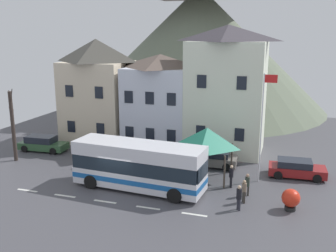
# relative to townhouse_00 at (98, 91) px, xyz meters

# --- Properties ---
(ground_plane) EXTENTS (40.00, 60.00, 0.07)m
(ground_plane) POSITION_rel_townhouse_00_xyz_m (7.30, -11.67, -5.07)
(ground_plane) COLOR #48474D
(townhouse_00) EXTENTS (6.21, 5.41, 10.09)m
(townhouse_00) POSITION_rel_townhouse_00_xyz_m (0.00, 0.00, 0.00)
(townhouse_00) COLOR beige
(townhouse_00) RESTS_ON ground_plane
(townhouse_01) EXTENTS (6.01, 5.84, 8.74)m
(townhouse_01) POSITION_rel_townhouse_00_xyz_m (6.51, 0.22, -0.67)
(townhouse_01) COLOR silver
(townhouse_01) RESTS_ON ground_plane
(townhouse_02) EXTENTS (6.63, 5.53, 11.36)m
(townhouse_02) POSITION_rel_townhouse_00_xyz_m (12.82, 0.06, 0.64)
(townhouse_02) COLOR silver
(townhouse_02) RESTS_ON ground_plane
(hilltop_castle) EXTENTS (35.45, 35.45, 25.75)m
(hilltop_castle) POSITION_rel_townhouse_00_xyz_m (5.35, 20.07, 4.01)
(hilltop_castle) COLOR slate
(hilltop_castle) RESTS_ON ground_plane
(transit_bus) EXTENTS (9.47, 3.28, 3.30)m
(transit_bus) POSITION_rel_townhouse_00_xyz_m (8.62, -10.62, -3.38)
(transit_bus) COLOR silver
(transit_bus) RESTS_ON ground_plane
(bus_shelter) EXTENTS (3.60, 3.60, 3.89)m
(bus_shelter) POSITION_rel_townhouse_00_xyz_m (12.65, -7.06, -1.92)
(bus_shelter) COLOR #473D33
(bus_shelter) RESTS_ON ground_plane
(parked_car_00) EXTENTS (4.22, 2.07, 1.31)m
(parked_car_00) POSITION_rel_townhouse_00_xyz_m (12.53, -4.38, -4.39)
(parked_car_00) COLOR slate
(parked_car_00) RESTS_ON ground_plane
(parked_car_01) EXTENTS (4.27, 2.13, 1.33)m
(parked_car_01) POSITION_rel_townhouse_00_xyz_m (19.14, -4.82, -4.39)
(parked_car_01) COLOR maroon
(parked_car_01) RESTS_ON ground_plane
(parked_car_02) EXTENTS (4.70, 2.37, 1.39)m
(parked_car_02) POSITION_rel_townhouse_00_xyz_m (2.74, -4.64, -4.36)
(parked_car_02) COLOR slate
(parked_car_02) RESTS_ON ground_plane
(parked_car_03) EXTENTS (4.50, 2.04, 1.41)m
(parked_car_03) POSITION_rel_townhouse_00_xyz_m (-3.22, -5.05, -4.36)
(parked_car_03) COLOR #315734
(parked_car_03) RESTS_ON ground_plane
(pedestrian_00) EXTENTS (0.33, 0.33, 1.63)m
(pedestrian_00) POSITION_rel_townhouse_00_xyz_m (15.76, -11.88, -4.09)
(pedestrian_00) COLOR #2D2D38
(pedestrian_00) RESTS_ON ground_plane
(pedestrian_01) EXTENTS (0.30, 0.35, 1.64)m
(pedestrian_01) POSITION_rel_townhouse_00_xyz_m (14.74, -8.39, -4.16)
(pedestrian_01) COLOR black
(pedestrian_01) RESTS_ON ground_plane
(pedestrian_02) EXTENTS (0.31, 0.35, 1.56)m
(pedestrian_02) POSITION_rel_townhouse_00_xyz_m (15.92, -10.70, -4.22)
(pedestrian_02) COLOR #38332D
(pedestrian_02) RESTS_ON ground_plane
(pedestrian_03) EXTENTS (0.31, 0.31, 1.58)m
(pedestrian_03) POSITION_rel_townhouse_00_xyz_m (15.99, -9.58, -4.12)
(pedestrian_03) COLOR #38332D
(pedestrian_03) RESTS_ON ground_plane
(public_bench) EXTENTS (1.69, 0.48, 0.87)m
(public_bench) POSITION_rel_townhouse_00_xyz_m (13.36, -4.80, -4.57)
(public_bench) COLOR brown
(public_bench) RESTS_ON ground_plane
(flagpole) EXTENTS (0.95, 0.10, 7.96)m
(flagpole) POSITION_rel_townhouse_00_xyz_m (16.56, -6.60, -0.48)
(flagpole) COLOR silver
(flagpole) RESTS_ON ground_plane
(harbour_buoy) EXTENTS (1.13, 1.13, 1.38)m
(harbour_buoy) POSITION_rel_townhouse_00_xyz_m (18.81, -10.92, -4.28)
(harbour_buoy) COLOR black
(harbour_buoy) RESTS_ON ground_plane
(bare_tree_01) EXTENTS (1.26, 1.34, 6.29)m
(bare_tree_01) POSITION_rel_townhouse_00_xyz_m (-3.77, -8.13, -1.95)
(bare_tree_01) COLOR #382D28
(bare_tree_01) RESTS_ON ground_plane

